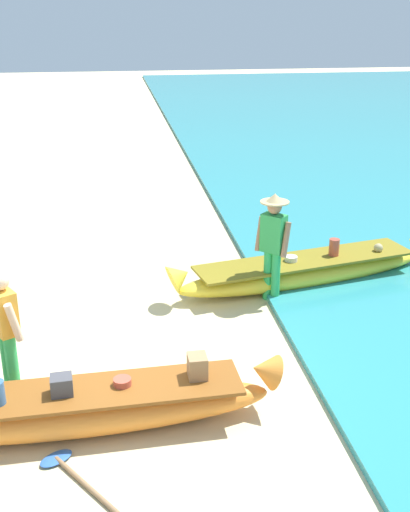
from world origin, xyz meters
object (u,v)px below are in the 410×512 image
object	(u,v)px
boat_yellow_midground	(305,270)
paddle	(80,480)
person_tourist_customer	(6,328)
boat_orange_foreground	(80,409)
person_vendor_hatted	(273,240)

from	to	relation	value
boat_yellow_midground	paddle	world-z (taller)	boat_yellow_midground
person_tourist_customer	boat_orange_foreground	bearing A→B (deg)	-43.29
boat_orange_foreground	person_tourist_customer	bearing A→B (deg)	136.71
boat_orange_foreground	boat_yellow_midground	xyz separation A→B (m)	(3.58, 3.43, -0.02)
boat_yellow_midground	paddle	bearing A→B (deg)	-129.97
boat_yellow_midground	person_tourist_customer	xyz separation A→B (m)	(-4.40, -2.66, 0.67)
person_tourist_customer	boat_yellow_midground	bearing A→B (deg)	31.17
boat_yellow_midground	person_vendor_hatted	bearing A→B (deg)	-144.85
person_vendor_hatted	person_tourist_customer	distance (m)	4.29
boat_orange_foreground	paddle	world-z (taller)	boat_orange_foreground
person_tourist_customer	paddle	world-z (taller)	person_tourist_customer
boat_yellow_midground	paddle	xyz separation A→B (m)	(-3.57, -4.26, -0.23)
person_tourist_customer	paddle	size ratio (longest dim) A/B	1.21
boat_yellow_midground	person_vendor_hatted	size ratio (longest dim) A/B	2.73
person_tourist_customer	paddle	distance (m)	2.01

